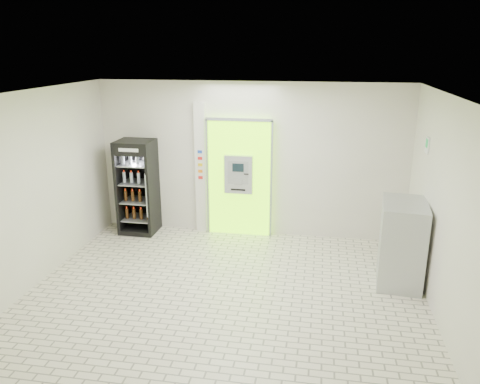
# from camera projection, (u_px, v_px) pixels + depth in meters

# --- Properties ---
(ground) EXTENTS (6.00, 6.00, 0.00)m
(ground) POSITION_uv_depth(u_px,v_px,m) (225.00, 292.00, 7.16)
(ground) COLOR beige
(ground) RESTS_ON ground
(room_shell) EXTENTS (6.00, 6.00, 6.00)m
(room_shell) POSITION_uv_depth(u_px,v_px,m) (224.00, 177.00, 6.62)
(room_shell) COLOR silver
(room_shell) RESTS_ON ground
(atm_assembly) EXTENTS (1.30, 0.24, 2.33)m
(atm_assembly) POSITION_uv_depth(u_px,v_px,m) (239.00, 177.00, 9.12)
(atm_assembly) COLOR #7BEA06
(atm_assembly) RESTS_ON ground
(pillar) EXTENTS (0.22, 0.11, 2.60)m
(pillar) POSITION_uv_depth(u_px,v_px,m) (201.00, 169.00, 9.24)
(pillar) COLOR silver
(pillar) RESTS_ON ground
(beverage_cooler) EXTENTS (0.71, 0.67, 1.87)m
(beverage_cooler) POSITION_uv_depth(u_px,v_px,m) (138.00, 189.00, 9.32)
(beverage_cooler) COLOR black
(beverage_cooler) RESTS_ON ground
(steel_cabinet) EXTENTS (0.77, 1.06, 1.32)m
(steel_cabinet) POSITION_uv_depth(u_px,v_px,m) (402.00, 243.00, 7.32)
(steel_cabinet) COLOR #A8ABAF
(steel_cabinet) RESTS_ON ground
(exit_sign) EXTENTS (0.02, 0.22, 0.26)m
(exit_sign) POSITION_uv_depth(u_px,v_px,m) (427.00, 145.00, 7.37)
(exit_sign) COLOR white
(exit_sign) RESTS_ON room_shell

